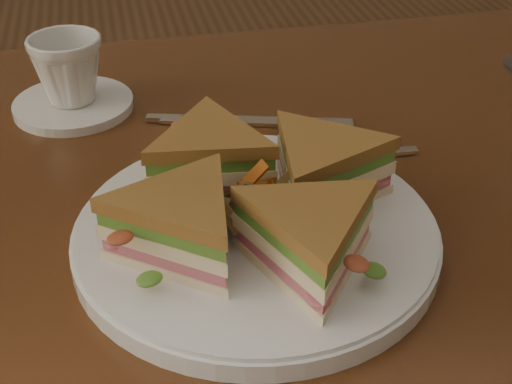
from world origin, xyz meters
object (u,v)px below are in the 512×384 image
(sandwich_wedges, at_px, (256,197))
(coffee_cup, at_px, (68,70))
(table, at_px, (304,283))
(saucer, at_px, (74,105))
(spoon, at_px, (279,162))
(plate, at_px, (256,236))
(knife, at_px, (242,122))

(sandwich_wedges, xyz_separation_m, coffee_cup, (-0.14, 0.27, 0.00))
(table, relative_size, saucer, 9.42)
(spoon, bearing_deg, plate, -110.14)
(sandwich_wedges, distance_m, knife, 0.21)
(knife, bearing_deg, sandwich_wedges, -82.93)
(coffee_cup, bearing_deg, knife, -29.71)
(sandwich_wedges, relative_size, saucer, 2.22)
(plate, xyz_separation_m, sandwich_wedges, (-0.00, 0.00, 0.04))
(table, relative_size, spoon, 6.52)
(plate, distance_m, saucer, 0.31)
(sandwich_wedges, distance_m, saucer, 0.31)
(plate, bearing_deg, spoon, 67.50)
(sandwich_wedges, bearing_deg, knife, 81.70)
(table, bearing_deg, spoon, 101.69)
(spoon, distance_m, coffee_cup, 0.25)
(plate, relative_size, saucer, 2.28)
(sandwich_wedges, xyz_separation_m, spoon, (0.05, 0.11, -0.04))
(saucer, bearing_deg, knife, -22.57)
(saucer, bearing_deg, spoon, -40.31)
(table, height_order, coffee_cup, coffee_cup)
(sandwich_wedges, bearing_deg, coffee_cup, 117.57)
(plate, bearing_deg, saucer, 117.57)
(sandwich_wedges, height_order, spoon, sandwich_wedges)
(spoon, distance_m, saucer, 0.25)
(saucer, bearing_deg, sandwich_wedges, -62.43)
(table, height_order, knife, knife)
(plate, bearing_deg, table, 42.05)
(saucer, bearing_deg, plate, -62.43)
(knife, height_order, coffee_cup, coffee_cup)
(sandwich_wedges, height_order, coffee_cup, coffee_cup)
(knife, bearing_deg, table, -63.38)
(table, height_order, plate, plate)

